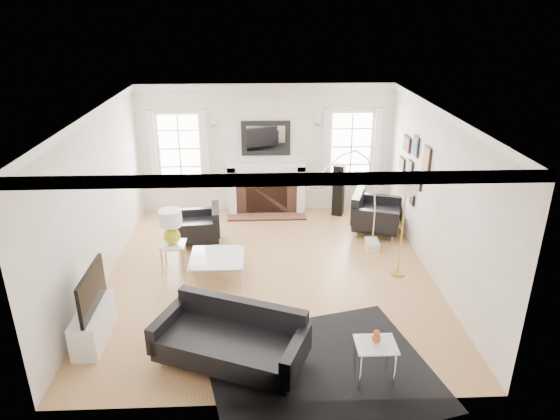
{
  "coord_description": "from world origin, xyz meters",
  "views": [
    {
      "loc": [
        -0.15,
        -7.5,
        4.3
      ],
      "look_at": [
        0.19,
        0.3,
        1.08
      ],
      "focal_mm": 32.0,
      "sensor_mm": 36.0,
      "label": 1
    }
  ],
  "objects_px": {
    "fireplace": "(267,189)",
    "gourd_lamp": "(171,225)",
    "armchair_left": "(201,227)",
    "arc_floor_lamp": "(347,203)",
    "sofa": "(232,340)",
    "armchair_right": "(373,215)",
    "coffee_table": "(217,259)"
  },
  "relations": [
    {
      "from": "arc_floor_lamp",
      "to": "armchair_left",
      "type": "bearing_deg",
      "value": 159.81
    },
    {
      "from": "fireplace",
      "to": "armchair_left",
      "type": "bearing_deg",
      "value": -131.11
    },
    {
      "from": "sofa",
      "to": "gourd_lamp",
      "type": "distance_m",
      "value": 2.82
    },
    {
      "from": "arc_floor_lamp",
      "to": "coffee_table",
      "type": "bearing_deg",
      "value": -169.39
    },
    {
      "from": "gourd_lamp",
      "to": "armchair_right",
      "type": "bearing_deg",
      "value": 19.62
    },
    {
      "from": "armchair_left",
      "to": "coffee_table",
      "type": "distance_m",
      "value": 1.44
    },
    {
      "from": "fireplace",
      "to": "gourd_lamp",
      "type": "bearing_deg",
      "value": -123.82
    },
    {
      "from": "armchair_right",
      "to": "gourd_lamp",
      "type": "height_order",
      "value": "gourd_lamp"
    },
    {
      "from": "sofa",
      "to": "arc_floor_lamp",
      "type": "xyz_separation_m",
      "value": [
        1.87,
        2.59,
        0.82
      ]
    },
    {
      "from": "fireplace",
      "to": "coffee_table",
      "type": "distance_m",
      "value": 2.99
    },
    {
      "from": "armchair_left",
      "to": "arc_floor_lamp",
      "type": "xyz_separation_m",
      "value": [
        2.62,
        -0.97,
        0.83
      ]
    },
    {
      "from": "sofa",
      "to": "armchair_left",
      "type": "height_order",
      "value": "sofa"
    },
    {
      "from": "fireplace",
      "to": "coffee_table",
      "type": "height_order",
      "value": "fireplace"
    },
    {
      "from": "armchair_left",
      "to": "coffee_table",
      "type": "relative_size",
      "value": 1.07
    },
    {
      "from": "sofa",
      "to": "armchair_right",
      "type": "xyz_separation_m",
      "value": [
        2.67,
        3.89,
        0.04
      ]
    },
    {
      "from": "coffee_table",
      "to": "arc_floor_lamp",
      "type": "xyz_separation_m",
      "value": [
        2.22,
        0.42,
        0.8
      ]
    },
    {
      "from": "fireplace",
      "to": "sofa",
      "type": "xyz_separation_m",
      "value": [
        -0.53,
        -5.03,
        -0.2
      ]
    },
    {
      "from": "coffee_table",
      "to": "gourd_lamp",
      "type": "relative_size",
      "value": 1.43
    },
    {
      "from": "sofa",
      "to": "arc_floor_lamp",
      "type": "bearing_deg",
      "value": 54.14
    },
    {
      "from": "armchair_left",
      "to": "gourd_lamp",
      "type": "height_order",
      "value": "gourd_lamp"
    },
    {
      "from": "coffee_table",
      "to": "armchair_right",
      "type": "bearing_deg",
      "value": 29.75
    },
    {
      "from": "fireplace",
      "to": "gourd_lamp",
      "type": "xyz_separation_m",
      "value": [
        -1.67,
        -2.49,
        0.29
      ]
    },
    {
      "from": "fireplace",
      "to": "gourd_lamp",
      "type": "relative_size",
      "value": 2.72
    },
    {
      "from": "armchair_left",
      "to": "gourd_lamp",
      "type": "bearing_deg",
      "value": -110.52
    },
    {
      "from": "armchair_left",
      "to": "arc_floor_lamp",
      "type": "distance_m",
      "value": 2.92
    },
    {
      "from": "armchair_right",
      "to": "arc_floor_lamp",
      "type": "relative_size",
      "value": 0.58
    },
    {
      "from": "fireplace",
      "to": "armchair_right",
      "type": "distance_m",
      "value": 2.42
    },
    {
      "from": "arc_floor_lamp",
      "to": "gourd_lamp",
      "type": "bearing_deg",
      "value": -179.11
    },
    {
      "from": "sofa",
      "to": "fireplace",
      "type": "bearing_deg",
      "value": 83.95
    },
    {
      "from": "fireplace",
      "to": "armchair_left",
      "type": "relative_size",
      "value": 1.78
    },
    {
      "from": "armchair_left",
      "to": "sofa",
      "type": "bearing_deg",
      "value": -77.99
    },
    {
      "from": "fireplace",
      "to": "gourd_lamp",
      "type": "distance_m",
      "value": 3.01
    }
  ]
}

